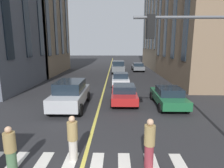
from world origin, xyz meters
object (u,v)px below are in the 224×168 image
Objects in this scene: car_white_far at (121,79)px; pedestrian_near at (10,150)px; car_silver_near at (70,94)px; car_green_oncoming at (168,96)px; car_grey_trailing at (118,67)px; pedestrian_companion at (73,138)px; car_red_parked_a at (124,93)px; traffic_light_mast at (204,53)px; pedestrian_far at (149,143)px; car_grey_parked_b at (138,67)px.

car_white_far is 2.35× the size of pedestrian_near.
car_silver_near reaches higher than car_green_oncoming.
car_green_oncoming is at bearing -168.65° from car_grey_trailing.
car_green_oncoming is 8.50m from pedestrian_companion.
car_red_parked_a is at bearing -69.49° from car_silver_near.
traffic_light_mast is (-6.11, -2.95, 3.21)m from car_red_parked_a.
car_silver_near is 2.61× the size of pedestrian_far.
car_green_oncoming is at bearing -105.08° from car_red_parked_a.
traffic_light_mast reaches higher than pedestrian_far.
car_green_oncoming is 2.53× the size of pedestrian_companion.
car_red_parked_a is at bearing -179.10° from car_grey_trailing.
traffic_light_mast is (-22.09, -3.20, 2.95)m from car_grey_trailing.
car_green_oncoming is 3.24m from car_red_parked_a.
car_green_oncoming is 7.46m from pedestrian_far.
car_white_far is 13.83m from pedestrian_companion.
pedestrian_near is 0.92× the size of pedestrian_far.
car_silver_near is 6.87m from pedestrian_near.
car_silver_near is 8.68m from traffic_light_mast.
traffic_light_mast is at bearing -154.22° from car_red_parked_a.
pedestrian_far is 0.33× the size of traffic_light_mast.
car_grey_trailing reaches higher than car_red_parked_a.
car_silver_near is at bearing 160.85° from car_grey_parked_b.
car_grey_parked_b is at bearing -14.95° from car_white_far.
pedestrian_near is at bearing 94.91° from pedestrian_far.
car_grey_parked_b is 27.54m from pedestrian_near.
car_red_parked_a is 15.99m from car_grey_trailing.
car_green_oncoming is at bearing -44.22° from pedestrian_near.
pedestrian_far reaches higher than car_white_far.
pedestrian_far is (-23.83, -0.83, -0.07)m from car_grey_trailing.
traffic_light_mast is (2.14, -7.03, 3.09)m from pedestrian_near.
car_red_parked_a is 2.65× the size of pedestrian_near.
car_green_oncoming is 1.00× the size of car_red_parked_a.
car_silver_near is 1.07× the size of car_green_oncoming.
car_white_far is 13.08m from traffic_light_mast.
car_white_far is at bearing -25.44° from car_silver_near.
pedestrian_companion is at bearing 163.76° from car_red_parked_a.
car_red_parked_a is at bearing -26.31° from pedestrian_near.
car_red_parked_a is 0.80× the size of traffic_light_mast.
traffic_light_mast is at bearing -171.76° from car_grey_trailing.
car_red_parked_a is at bearing 170.32° from car_grey_parked_b.
pedestrian_companion reaches higher than car_red_parked_a.
car_green_oncoming is 2.44× the size of pedestrian_far.
car_red_parked_a is at bearing -178.97° from car_white_far.
car_grey_trailing is at bearing -8.97° from pedestrian_near.
car_silver_near reaches higher than pedestrian_companion.
car_white_far is 0.71× the size of traffic_light_mast.
car_grey_parked_b is 12.56m from car_white_far.
pedestrian_companion is at bearing -67.93° from pedestrian_near.
car_silver_near is at bearing 168.71° from car_grey_trailing.
pedestrian_far is (-26.18, 2.55, 0.20)m from car_grey_parked_b.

